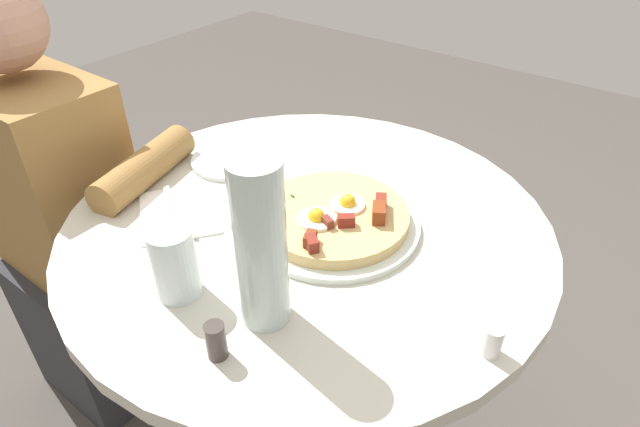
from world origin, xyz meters
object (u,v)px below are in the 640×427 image
object	(u,v)px
pizza_plate	(333,224)
bread_plate	(230,160)
breakfast_pizza	(334,216)
knife	(189,209)
dining_table	(308,290)
person_seated	(73,244)
water_glass	(174,263)
fork	(169,212)
pepper_shaker	(216,341)
salt_shaker	(492,341)
water_bottle	(261,246)

from	to	relation	value
pizza_plate	bread_plate	world-z (taller)	pizza_plate
breakfast_pizza	knife	xyz separation A→B (m)	(0.24, 0.12, -0.02)
dining_table	person_seated	world-z (taller)	person_seated
person_seated	bread_plate	bearing A→B (deg)	-146.56
person_seated	water_glass	world-z (taller)	person_seated
knife	water_glass	world-z (taller)	water_glass
person_seated	fork	size ratio (longest dim) A/B	6.31
pizza_plate	water_glass	size ratio (longest dim) A/B	2.62
bread_plate	pepper_shaker	size ratio (longest dim) A/B	2.90
knife	salt_shaker	world-z (taller)	salt_shaker
fork	water_glass	xyz separation A→B (m)	(-0.17, 0.12, 0.05)
person_seated	water_bottle	world-z (taller)	person_seated
pizza_plate	water_bottle	world-z (taller)	water_bottle
pizza_plate	bread_plate	bearing A→B (deg)	-9.45
knife	water_bottle	xyz separation A→B (m)	(-0.29, 0.11, 0.12)
pepper_shaker	bread_plate	bearing A→B (deg)	-46.95
water_glass	water_bottle	bearing A→B (deg)	-162.73
fork	knife	xyz separation A→B (m)	(-0.02, -0.03, 0.00)
dining_table	pepper_shaker	distance (m)	0.39
dining_table	pepper_shaker	xyz separation A→B (m)	(-0.10, 0.32, 0.21)
person_seated	breakfast_pizza	xyz separation A→B (m)	(-0.66, -0.18, 0.27)
pepper_shaker	water_bottle	bearing A→B (deg)	-92.04
water_glass	salt_shaker	size ratio (longest dim) A/B	2.45
breakfast_pizza	water_glass	distance (m)	0.29
person_seated	knife	world-z (taller)	person_seated
pepper_shaker	fork	bearing A→B (deg)	-29.47
breakfast_pizza	water_bottle	bearing A→B (deg)	101.19
fork	knife	world-z (taller)	same
pepper_shaker	pizza_plate	bearing A→B (deg)	-82.19
person_seated	pizza_plate	distance (m)	0.73
fork	person_seated	bearing A→B (deg)	-140.29
bread_plate	water_bottle	size ratio (longest dim) A/B	0.63
dining_table	breakfast_pizza	size ratio (longest dim) A/B	3.32
fork	water_bottle	xyz separation A→B (m)	(-0.31, 0.08, 0.12)
pizza_plate	bread_plate	distance (m)	0.31
bread_plate	water_bottle	xyz separation A→B (m)	(-0.36, 0.29, 0.13)
person_seated	dining_table	bearing A→B (deg)	-164.47
water_bottle	pepper_shaker	bearing A→B (deg)	87.96
breakfast_pizza	pizza_plate	bearing A→B (deg)	-25.14
water_bottle	fork	bearing A→B (deg)	-14.39
salt_shaker	pizza_plate	bearing A→B (deg)	-16.95
water_glass	pepper_shaker	distance (m)	0.15
person_seated	pizza_plate	xyz separation A→B (m)	(-0.66, -0.18, 0.25)
water_glass	salt_shaker	distance (m)	0.46
salt_shaker	fork	bearing A→B (deg)	4.98
fork	dining_table	bearing A→B (deg)	71.06
breakfast_pizza	person_seated	bearing A→B (deg)	15.00
knife	water_glass	size ratio (longest dim) A/B	1.53
fork	pepper_shaker	xyz separation A→B (m)	(-0.31, 0.17, 0.02)
breakfast_pizza	fork	xyz separation A→B (m)	(0.26, 0.15, -0.02)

